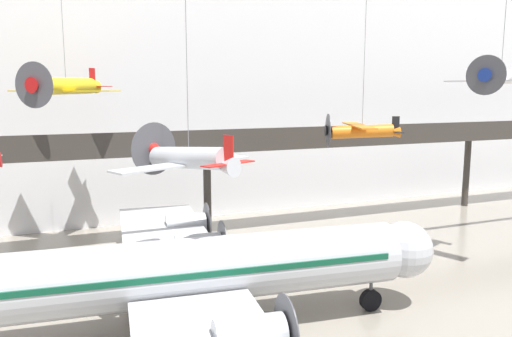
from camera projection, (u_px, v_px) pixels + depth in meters
The scene contains 7 objects.
hangar_back_wall at pixel (185, 98), 50.47m from camera, with size 140.00×3.00×24.44m.
mezzanine_walkway at pixel (210, 147), 43.37m from camera, with size 110.00×3.20×9.68m.
airliner_silver_main at pixel (165, 275), 25.74m from camera, with size 32.00×36.42×10.11m.
suspended_plane_white_twin at pixel (501, 77), 34.67m from camera, with size 6.28×7.22×7.62m.
suspended_plane_orange_highwing at pixel (362, 131), 36.94m from camera, with size 5.84×6.80×11.25m.
suspended_plane_yellow_lowwing at pixel (66, 86), 38.53m from camera, with size 8.06×7.72×8.54m.
suspended_plane_silver_racer at pixel (189, 158), 27.41m from camera, with size 8.60×7.52×12.07m.
Camera 1 is at (-12.30, -15.46, 12.91)m, focal length 35.00 mm.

